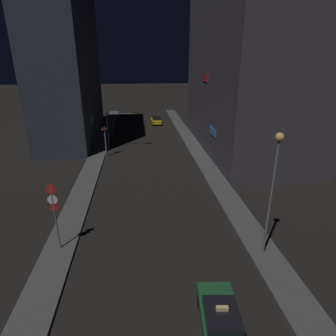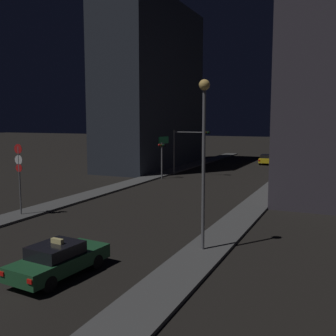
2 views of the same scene
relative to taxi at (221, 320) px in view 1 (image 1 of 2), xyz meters
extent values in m
cube|color=#4C4C4C|center=(-9.16, 27.13, -0.65)|extent=(2.15, 68.51, 0.17)
cube|color=#4C4C4C|center=(4.54, 27.13, -0.65)|extent=(2.15, 68.51, 0.17)
cube|color=#282D38|center=(-13.76, 36.68, 10.22)|extent=(7.04, 20.83, 21.91)
cube|color=#26CC66|center=(-10.20, 32.52, 3.21)|extent=(0.08, 2.80, 0.90)
cube|color=#3D3842|center=(11.28, 29.13, 9.88)|extent=(11.33, 26.05, 21.23)
cube|color=#337FE5|center=(5.57, 23.92, 3.09)|extent=(0.08, 2.80, 0.90)
cube|color=red|center=(5.57, 29.13, 9.03)|extent=(0.08, 2.80, 0.90)
cube|color=#1E512D|center=(0.00, 0.05, -0.12)|extent=(2.21, 4.55, 0.60)
cube|color=black|center=(-0.01, -0.15, 0.43)|extent=(1.77, 2.12, 0.50)
cylinder|color=black|center=(-0.66, 1.48, -0.42)|extent=(0.28, 0.66, 0.64)
cylinder|color=black|center=(0.93, 1.33, -0.42)|extent=(0.28, 0.66, 0.64)
cube|color=#F4E08C|center=(0.00, -0.05, 0.78)|extent=(0.57, 0.23, 0.20)
cube|color=yellow|center=(0.05, 46.55, -0.12)|extent=(1.93, 4.45, 0.60)
cube|color=black|center=(0.06, 46.36, 0.43)|extent=(1.64, 2.03, 0.50)
cube|color=red|center=(-0.63, 44.31, -0.02)|extent=(0.24, 0.07, 0.16)
cube|color=red|center=(0.87, 44.36, -0.02)|extent=(0.24, 0.07, 0.16)
cylinder|color=black|center=(-0.79, 47.89, -0.42)|extent=(0.24, 0.65, 0.64)
cylinder|color=black|center=(0.81, 47.94, -0.42)|extent=(0.24, 0.65, 0.64)
cylinder|color=black|center=(-0.70, 45.17, -0.42)|extent=(0.24, 0.65, 0.64)
cylinder|color=black|center=(0.90, 45.22, -0.42)|extent=(0.24, 0.65, 0.64)
cylinder|color=slate|center=(-7.84, 30.25, 1.91)|extent=(0.16, 0.16, 5.29)
cylinder|color=slate|center=(-5.84, 30.25, 4.31)|extent=(3.99, 0.10, 0.10)
cube|color=black|center=(-3.85, 30.25, 4.31)|extent=(0.80, 0.28, 0.32)
sphere|color=red|center=(-4.10, 30.07, 4.31)|extent=(0.20, 0.20, 0.20)
sphere|color=#3F2D0C|center=(-3.85, 30.07, 4.31)|extent=(0.20, 0.20, 0.20)
sphere|color=#0C3319|center=(-3.60, 30.07, 4.31)|extent=(0.20, 0.20, 0.20)
cylinder|color=slate|center=(-7.84, 26.91, 1.25)|extent=(0.16, 0.16, 3.97)
cube|color=black|center=(-7.84, 26.91, 2.98)|extent=(0.80, 0.28, 0.32)
sphere|color=red|center=(-8.09, 26.73, 2.98)|extent=(0.20, 0.20, 0.20)
sphere|color=#3F2D0C|center=(-7.84, 26.73, 2.98)|extent=(0.20, 0.20, 0.20)
sphere|color=#0C3319|center=(-7.59, 26.73, 2.98)|extent=(0.20, 0.20, 0.20)
cylinder|color=slate|center=(-9.09, 7.24, 1.69)|extent=(0.10, 0.10, 4.53)
cylinder|color=red|center=(-9.09, 7.22, 3.81)|extent=(0.64, 0.03, 0.64)
cylinder|color=white|center=(-9.09, 7.22, 3.08)|extent=(0.62, 0.03, 0.62)
cylinder|color=red|center=(-9.09, 7.22, 2.55)|extent=(0.53, 0.03, 0.53)
cylinder|color=slate|center=(4.41, 5.29, 3.24)|extent=(0.16, 0.16, 7.62)
sphere|color=#F9C666|center=(4.41, 5.29, 7.31)|extent=(0.52, 0.52, 0.52)
camera|label=1|loc=(-3.49, -9.52, 11.44)|focal=30.37mm
camera|label=2|loc=(10.56, -12.62, 5.68)|focal=42.68mm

